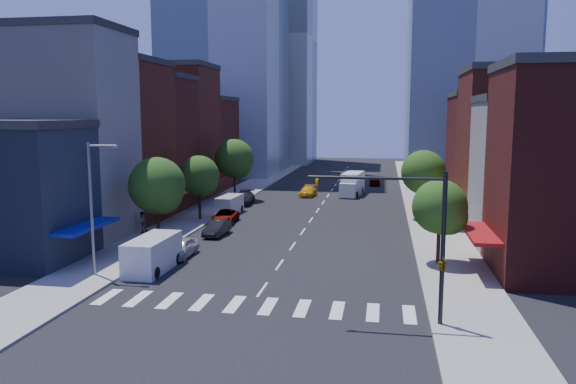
% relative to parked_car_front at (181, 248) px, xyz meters
% --- Properties ---
extents(ground, '(220.00, 220.00, 0.00)m').
position_rel_parked_car_front_xyz_m(ground, '(8.01, -6.97, -0.75)').
color(ground, black).
rests_on(ground, ground).
extents(sidewalk_left, '(5.00, 120.00, 0.15)m').
position_rel_parked_car_front_xyz_m(sidewalk_left, '(-4.49, 33.03, -0.67)').
color(sidewalk_left, gray).
rests_on(sidewalk_left, ground).
extents(sidewalk_right, '(5.00, 120.00, 0.15)m').
position_rel_parked_car_front_xyz_m(sidewalk_right, '(20.51, 33.03, -0.67)').
color(sidewalk_right, gray).
rests_on(sidewalk_right, ground).
extents(crosswalk, '(19.00, 3.00, 0.01)m').
position_rel_parked_car_front_xyz_m(crosswalk, '(8.01, -9.97, -0.74)').
color(crosswalk, silver).
rests_on(crosswalk, ground).
extents(bldg_left_0, '(12.00, 8.00, 10.00)m').
position_rel_parked_car_front_xyz_m(bldg_left_0, '(-12.99, -2.97, 4.25)').
color(bldg_left_0, '#2B3548').
rests_on(bldg_left_0, ground).
extents(bldg_left_1, '(12.00, 8.00, 18.00)m').
position_rel_parked_car_front_xyz_m(bldg_left_1, '(-12.99, 5.03, 8.25)').
color(bldg_left_1, '#B5B0A7').
rests_on(bldg_left_1, ground).
extents(bldg_left_2, '(12.00, 9.00, 16.00)m').
position_rel_parked_car_front_xyz_m(bldg_left_2, '(-12.99, 13.53, 7.25)').
color(bldg_left_2, '#5B2115').
rests_on(bldg_left_2, ground).
extents(bldg_left_3, '(12.00, 8.00, 15.00)m').
position_rel_parked_car_front_xyz_m(bldg_left_3, '(-12.99, 22.03, 6.75)').
color(bldg_left_3, '#4A1612').
rests_on(bldg_left_3, ground).
extents(bldg_left_4, '(12.00, 9.00, 17.00)m').
position_rel_parked_car_front_xyz_m(bldg_left_4, '(-12.99, 30.53, 7.75)').
color(bldg_left_4, '#5B2115').
rests_on(bldg_left_4, ground).
extents(bldg_left_5, '(12.00, 10.00, 13.00)m').
position_rel_parked_car_front_xyz_m(bldg_left_5, '(-12.99, 40.03, 5.75)').
color(bldg_left_5, '#4A1612').
rests_on(bldg_left_5, ground).
extents(bldg_right_1, '(12.00, 8.00, 12.00)m').
position_rel_parked_car_front_xyz_m(bldg_right_1, '(29.01, 8.03, 5.25)').
color(bldg_right_1, '#B5B0A7').
rests_on(bldg_right_1, ground).
extents(bldg_right_2, '(12.00, 10.00, 15.00)m').
position_rel_parked_car_front_xyz_m(bldg_right_2, '(29.01, 17.03, 6.75)').
color(bldg_right_2, '#5B2115').
rests_on(bldg_right_2, ground).
extents(bldg_right_3, '(12.00, 10.00, 13.00)m').
position_rel_parked_car_front_xyz_m(bldg_right_3, '(29.01, 27.03, 5.75)').
color(bldg_right_3, '#4A1612').
rests_on(bldg_right_3, ground).
extents(tower_far_w, '(18.00, 18.00, 56.00)m').
position_rel_parked_car_front_xyz_m(tower_far_w, '(-9.99, 88.03, 27.25)').
color(tower_far_w, '#9EA5AD').
rests_on(tower_far_w, ground).
extents(traffic_signal, '(7.24, 2.24, 8.00)m').
position_rel_parked_car_front_xyz_m(traffic_signal, '(17.95, -11.47, 3.41)').
color(traffic_signal, black).
rests_on(traffic_signal, sidewalk_right).
extents(streetlight, '(2.25, 0.25, 9.00)m').
position_rel_parked_car_front_xyz_m(streetlight, '(-3.80, -5.97, 4.53)').
color(streetlight, slate).
rests_on(streetlight, sidewalk_left).
extents(tree_left_near, '(4.80, 4.80, 7.30)m').
position_rel_parked_car_front_xyz_m(tree_left_near, '(-3.34, 3.96, 4.12)').
color(tree_left_near, black).
rests_on(tree_left_near, sidewalk_left).
extents(tree_left_mid, '(4.20, 4.20, 6.65)m').
position_rel_parked_car_front_xyz_m(tree_left_mid, '(-3.34, 14.96, 3.78)').
color(tree_left_mid, black).
rests_on(tree_left_mid, sidewalk_left).
extents(tree_left_far, '(5.00, 5.00, 7.75)m').
position_rel_parked_car_front_xyz_m(tree_left_far, '(-3.34, 28.96, 4.46)').
color(tree_left_far, black).
rests_on(tree_left_far, sidewalk_left).
extents(tree_right_near, '(4.00, 4.00, 6.20)m').
position_rel_parked_car_front_xyz_m(tree_right_near, '(19.66, 0.96, 3.44)').
color(tree_right_near, black).
rests_on(tree_right_near, sidewalk_right).
extents(tree_right_far, '(4.60, 4.60, 7.20)m').
position_rel_parked_car_front_xyz_m(tree_right_far, '(19.66, 18.96, 4.12)').
color(tree_right_far, black).
rests_on(tree_right_far, sidewalk_right).
extents(parked_car_front, '(1.78, 4.39, 1.49)m').
position_rel_parked_car_front_xyz_m(parked_car_front, '(0.00, 0.00, 0.00)').
color(parked_car_front, '#ADAEB2').
rests_on(parked_car_front, ground).
extents(parked_car_second, '(1.68, 4.24, 1.37)m').
position_rel_parked_car_front_xyz_m(parked_car_second, '(0.51, 7.98, -0.06)').
color(parked_car_second, black).
rests_on(parked_car_second, ground).
extents(parked_car_third, '(2.43, 4.87, 1.33)m').
position_rel_parked_car_front_xyz_m(parked_car_third, '(-0.46, 13.94, -0.08)').
color(parked_car_third, '#999999').
rests_on(parked_car_third, ground).
extents(parked_car_rear, '(2.48, 5.44, 1.54)m').
position_rel_parked_car_front_xyz_m(parked_car_rear, '(-1.49, 25.91, 0.03)').
color(parked_car_rear, black).
rests_on(parked_car_rear, ground).
extents(cargo_van_near, '(2.38, 5.71, 2.42)m').
position_rel_parked_car_front_xyz_m(cargo_van_near, '(-0.59, -4.09, 0.45)').
color(cargo_van_near, silver).
rests_on(cargo_van_near, ground).
extents(cargo_van_far, '(2.16, 4.82, 2.01)m').
position_rel_parked_car_front_xyz_m(cargo_van_far, '(-1.50, 19.24, 0.25)').
color(cargo_van_far, silver).
rests_on(cargo_van_far, ground).
extents(taxi, '(2.08, 4.70, 1.34)m').
position_rel_parked_car_front_xyz_m(taxi, '(5.35, 34.23, -0.08)').
color(taxi, orange).
rests_on(taxi, ground).
extents(traffic_car_oncoming, '(1.57, 4.15, 1.35)m').
position_rel_parked_car_front_xyz_m(traffic_car_oncoming, '(11.36, 36.42, -0.07)').
color(traffic_car_oncoming, black).
rests_on(traffic_car_oncoming, ground).
extents(traffic_car_far, '(1.71, 4.01, 1.35)m').
position_rel_parked_car_front_xyz_m(traffic_car_far, '(14.10, 47.52, -0.07)').
color(traffic_car_far, '#999999').
rests_on(traffic_car_far, ground).
extents(box_truck, '(3.12, 7.83, 3.06)m').
position_rel_parked_car_front_xyz_m(box_truck, '(11.21, 36.35, 0.70)').
color(box_truck, silver).
rests_on(box_truck, ground).
extents(pedestrian_near, '(0.65, 0.81, 1.95)m').
position_rel_parked_car_front_xyz_m(pedestrian_near, '(-2.50, -0.15, 0.38)').
color(pedestrian_near, '#999999').
rests_on(pedestrian_near, sidewalk_left).
extents(pedestrian_far, '(1.02, 1.15, 1.97)m').
position_rel_parked_car_front_xyz_m(pedestrian_far, '(-6.49, 7.33, 0.39)').
color(pedestrian_far, '#999999').
rests_on(pedestrian_far, sidewalk_left).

